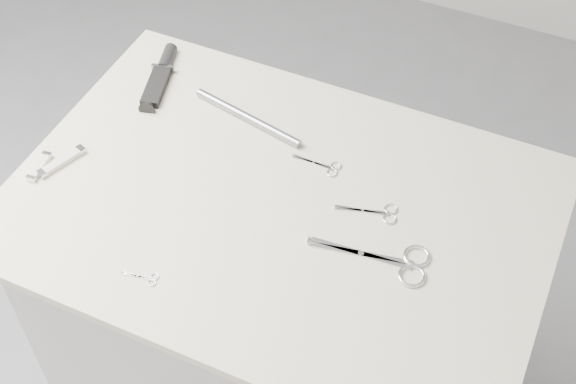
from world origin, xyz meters
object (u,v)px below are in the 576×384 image
at_px(plinth, 281,336).
at_px(pocket_knife_a, 62,161).
at_px(tiny_scissors, 145,278).
at_px(embroidery_scissors_b, 324,166).
at_px(sheathed_knife, 161,74).
at_px(metal_rail, 248,118).
at_px(pocket_knife_b, 39,167).
at_px(embroidery_scissors_a, 378,213).
at_px(large_shears, 395,261).

bearing_deg(plinth, pocket_knife_a, -169.32).
bearing_deg(tiny_scissors, embroidery_scissors_b, 54.60).
bearing_deg(sheathed_knife, metal_rail, -116.94).
bearing_deg(sheathed_knife, pocket_knife_a, 155.97).
bearing_deg(tiny_scissors, pocket_knife_b, 147.06).
xyz_separation_m(sheathed_knife, pocket_knife_b, (-0.08, -0.33, -0.00)).
height_order(pocket_knife_a, pocket_knife_b, pocket_knife_a).
relative_size(embroidery_scissors_a, sheathed_knife, 0.61).
xyz_separation_m(large_shears, pocket_knife_b, (-0.70, -0.07, 0.00)).
distance_m(embroidery_scissors_a, tiny_scissors, 0.44).
height_order(plinth, embroidery_scissors_a, embroidery_scissors_a).
xyz_separation_m(plinth, sheathed_knife, (-0.38, 0.22, 0.48)).
relative_size(large_shears, pocket_knife_a, 2.07).
height_order(embroidery_scissors_b, pocket_knife_b, pocket_knife_b).
bearing_deg(embroidery_scissors_a, tiny_scissors, -150.97).
distance_m(pocket_knife_b, metal_rail, 0.42).
bearing_deg(embroidery_scissors_b, pocket_knife_b, -154.78).
distance_m(large_shears, pocket_knife_b, 0.70).
height_order(large_shears, sheathed_knife, sheathed_knife).
distance_m(large_shears, embroidery_scissors_a, 0.11).
xyz_separation_m(large_shears, metal_rail, (-0.39, 0.21, 0.01)).
xyz_separation_m(embroidery_scissors_a, pocket_knife_a, (-0.60, -0.14, 0.00)).
distance_m(tiny_scissors, sheathed_knife, 0.53).
distance_m(plinth, tiny_scissors, 0.55).
relative_size(tiny_scissors, metal_rail, 0.25).
distance_m(tiny_scissors, metal_rail, 0.43).
bearing_deg(tiny_scissors, metal_rail, 82.07).
xyz_separation_m(plinth, metal_rail, (-0.15, 0.18, 0.48)).
bearing_deg(pocket_knife_a, metal_rail, -26.82).
height_order(sheathed_knife, metal_rail, sheathed_knife).
height_order(large_shears, pocket_knife_a, pocket_knife_a).
bearing_deg(tiny_scissors, sheathed_knife, 107.70).
height_order(sheathed_knife, pocket_knife_a, sheathed_knife).
distance_m(sheathed_knife, pocket_knife_a, 0.31).
height_order(embroidery_scissors_a, metal_rail, metal_rail).
height_order(large_shears, tiny_scissors, large_shears).
xyz_separation_m(large_shears, tiny_scissors, (-0.38, -0.21, -0.00)).
height_order(embroidery_scissors_a, sheathed_knife, sheathed_knife).
height_order(plinth, sheathed_knife, sheathed_knife).
xyz_separation_m(tiny_scissors, pocket_knife_b, (-0.32, 0.14, 0.00)).
relative_size(embroidery_scissors_b, pocket_knife_b, 1.28).
xyz_separation_m(embroidery_scissors_a, sheathed_knife, (-0.56, 0.17, 0.01)).
distance_m(plinth, metal_rail, 0.53).
height_order(plinth, embroidery_scissors_b, embroidery_scissors_b).
relative_size(plinth, embroidery_scissors_b, 9.29).
bearing_deg(pocket_knife_a, embroidery_scissors_b, -46.35).
bearing_deg(metal_rail, large_shears, -28.50).
xyz_separation_m(plinth, embroidery_scissors_a, (0.17, 0.06, 0.47)).
bearing_deg(metal_rail, pocket_knife_b, -136.88).
height_order(plinth, pocket_knife_b, pocket_knife_b).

